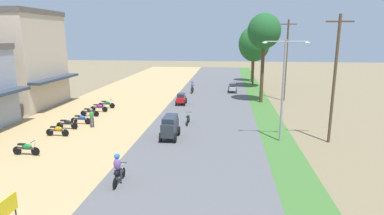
{
  "coord_description": "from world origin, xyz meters",
  "views": [
    {
      "loc": [
        1.94,
        -7.81,
        7.48
      ],
      "look_at": [
        -0.8,
        16.63,
        1.97
      ],
      "focal_mm": 29.94,
      "sensor_mm": 36.0,
      "label": 1
    }
  ],
  "objects_px": {
    "parked_motorbike_second": "(58,130)",
    "utility_pole_near": "(335,78)",
    "parked_motorbike_fifth": "(90,111)",
    "pedestrian_on_shoulder": "(92,117)",
    "motorbike_ahead_third": "(188,118)",
    "median_tree_nearest": "(264,32)",
    "streetlamp_near": "(283,84)",
    "parked_motorbike_sixth": "(99,107)",
    "median_tree_second": "(254,44)",
    "parked_motorbike_nearest": "(26,148)",
    "motorbike_ahead_second": "(118,169)",
    "parked_motorbike_seventh": "(107,104)",
    "median_tree_third": "(254,36)",
    "car_van_charcoal": "(170,126)",
    "car_hatchback_red": "(181,98)",
    "motorbike_ahead_fourth": "(192,87)",
    "streetlamp_mid": "(253,57)",
    "utility_pole_far": "(286,60)",
    "car_sedan_silver": "(233,87)",
    "parked_motorbike_fourth": "(81,119)",
    "parked_motorbike_third": "(67,123)",
    "street_signboard": "(6,210)"
  },
  "relations": [
    {
      "from": "parked_motorbike_nearest",
      "to": "motorbike_ahead_second",
      "type": "bearing_deg",
      "value": -24.47
    },
    {
      "from": "median_tree_nearest",
      "to": "streetlamp_near",
      "type": "xyz_separation_m",
      "value": [
        0.02,
        -13.98,
        -3.68
      ]
    },
    {
      "from": "parked_motorbike_sixth",
      "to": "car_van_charcoal",
      "type": "distance_m",
      "value": 11.47
    },
    {
      "from": "parked_motorbike_sixth",
      "to": "utility_pole_far",
      "type": "xyz_separation_m",
      "value": [
        19.35,
        8.21,
        4.28
      ]
    },
    {
      "from": "car_van_charcoal",
      "to": "utility_pole_near",
      "type": "bearing_deg",
      "value": 3.21
    },
    {
      "from": "streetlamp_near",
      "to": "motorbike_ahead_second",
      "type": "height_order",
      "value": "streetlamp_near"
    },
    {
      "from": "parked_motorbike_sixth",
      "to": "utility_pole_near",
      "type": "height_order",
      "value": "utility_pole_near"
    },
    {
      "from": "parked_motorbike_second",
      "to": "streetlamp_mid",
      "type": "xyz_separation_m",
      "value": [
        16.53,
        28.97,
        3.81
      ]
    },
    {
      "from": "parked_motorbike_second",
      "to": "motorbike_ahead_third",
      "type": "height_order",
      "value": "motorbike_ahead_third"
    },
    {
      "from": "street_signboard",
      "to": "car_sedan_silver",
      "type": "relative_size",
      "value": 0.66
    },
    {
      "from": "utility_pole_near",
      "to": "motorbike_ahead_fourth",
      "type": "xyz_separation_m",
      "value": [
        -11.94,
        18.66,
        -3.79
      ]
    },
    {
      "from": "median_tree_second",
      "to": "parked_motorbike_second",
      "type": "bearing_deg",
      "value": -122.28
    },
    {
      "from": "pedestrian_on_shoulder",
      "to": "utility_pole_near",
      "type": "distance_m",
      "value": 18.86
    },
    {
      "from": "pedestrian_on_shoulder",
      "to": "utility_pole_near",
      "type": "xyz_separation_m",
      "value": [
        18.42,
        -1.59,
        3.68
      ]
    },
    {
      "from": "motorbike_ahead_second",
      "to": "parked_motorbike_third",
      "type": "bearing_deg",
      "value": 129.3
    },
    {
      "from": "median_tree_second",
      "to": "motorbike_ahead_second",
      "type": "bearing_deg",
      "value": -105.37
    },
    {
      "from": "utility_pole_near",
      "to": "car_hatchback_red",
      "type": "relative_size",
      "value": 4.45
    },
    {
      "from": "parked_motorbike_seventh",
      "to": "streetlamp_near",
      "type": "xyz_separation_m",
      "value": [
        16.43,
        -8.97,
        3.69
      ]
    },
    {
      "from": "streetlamp_mid",
      "to": "utility_pole_near",
      "type": "xyz_separation_m",
      "value": [
        3.47,
        -27.94,
        0.29
      ]
    },
    {
      "from": "street_signboard",
      "to": "car_sedan_silver",
      "type": "distance_m",
      "value": 34.02
    },
    {
      "from": "utility_pole_near",
      "to": "motorbike_ahead_third",
      "type": "relative_size",
      "value": 4.95
    },
    {
      "from": "motorbike_ahead_fourth",
      "to": "parked_motorbike_seventh",
      "type": "bearing_deg",
      "value": -128.61
    },
    {
      "from": "parked_motorbike_fifth",
      "to": "pedestrian_on_shoulder",
      "type": "bearing_deg",
      "value": -63.84
    },
    {
      "from": "median_tree_nearest",
      "to": "pedestrian_on_shoulder",
      "type": "bearing_deg",
      "value": -140.95
    },
    {
      "from": "utility_pole_near",
      "to": "motorbike_ahead_fourth",
      "type": "relative_size",
      "value": 4.95
    },
    {
      "from": "parked_motorbike_sixth",
      "to": "car_sedan_silver",
      "type": "relative_size",
      "value": 0.8
    },
    {
      "from": "parked_motorbike_fifth",
      "to": "parked_motorbike_sixth",
      "type": "relative_size",
      "value": 1.0
    },
    {
      "from": "parked_motorbike_seventh",
      "to": "motorbike_ahead_second",
      "type": "height_order",
      "value": "motorbike_ahead_second"
    },
    {
      "from": "parked_motorbike_nearest",
      "to": "street_signboard",
      "type": "xyz_separation_m",
      "value": [
        4.45,
        -7.93,
        0.55
      ]
    },
    {
      "from": "car_sedan_silver",
      "to": "motorbike_ahead_third",
      "type": "xyz_separation_m",
      "value": [
        -3.97,
        -16.42,
        -0.17
      ]
    },
    {
      "from": "parked_motorbike_fifth",
      "to": "car_van_charcoal",
      "type": "xyz_separation_m",
      "value": [
        8.68,
        -5.73,
        0.47
      ]
    },
    {
      "from": "parked_motorbike_third",
      "to": "parked_motorbike_fourth",
      "type": "xyz_separation_m",
      "value": [
        0.45,
        1.57,
        0.0
      ]
    },
    {
      "from": "parked_motorbike_fifth",
      "to": "utility_pole_far",
      "type": "bearing_deg",
      "value": 27.42
    },
    {
      "from": "car_hatchback_red",
      "to": "pedestrian_on_shoulder",
      "type": "bearing_deg",
      "value": -121.77
    },
    {
      "from": "motorbike_ahead_third",
      "to": "parked_motorbike_second",
      "type": "bearing_deg",
      "value": -154.27
    },
    {
      "from": "pedestrian_on_shoulder",
      "to": "median_tree_second",
      "type": "xyz_separation_m",
      "value": [
        14.79,
        23.29,
        5.41
      ]
    },
    {
      "from": "car_hatchback_red",
      "to": "parked_motorbike_fourth",
      "type": "bearing_deg",
      "value": -129.5
    },
    {
      "from": "parked_motorbike_seventh",
      "to": "parked_motorbike_sixth",
      "type": "bearing_deg",
      "value": -94.05
    },
    {
      "from": "motorbike_ahead_second",
      "to": "median_tree_second",
      "type": "bearing_deg",
      "value": 74.63
    },
    {
      "from": "utility_pole_near",
      "to": "car_van_charcoal",
      "type": "bearing_deg",
      "value": -176.79
    },
    {
      "from": "parked_motorbike_nearest",
      "to": "parked_motorbike_fifth",
      "type": "xyz_separation_m",
      "value": [
        -0.23,
        10.08,
        0.0
      ]
    },
    {
      "from": "parked_motorbike_sixth",
      "to": "median_tree_second",
      "type": "bearing_deg",
      "value": 47.57
    },
    {
      "from": "parked_motorbike_nearest",
      "to": "pedestrian_on_shoulder",
      "type": "distance_m",
      "value": 6.77
    },
    {
      "from": "street_signboard",
      "to": "motorbike_ahead_third",
      "type": "distance_m",
      "value": 17.14
    },
    {
      "from": "parked_motorbike_second",
      "to": "utility_pole_near",
      "type": "xyz_separation_m",
      "value": [
        20.0,
        1.02,
        4.1
      ]
    },
    {
      "from": "parked_motorbike_seventh",
      "to": "median_tree_third",
      "type": "bearing_deg",
      "value": 52.93
    },
    {
      "from": "streetlamp_near",
      "to": "streetlamp_mid",
      "type": "relative_size",
      "value": 0.97
    },
    {
      "from": "parked_motorbike_second",
      "to": "street_signboard",
      "type": "height_order",
      "value": "street_signboard"
    },
    {
      "from": "parked_motorbike_nearest",
      "to": "parked_motorbike_fourth",
      "type": "height_order",
      "value": "same"
    },
    {
      "from": "motorbike_ahead_fourth",
      "to": "car_sedan_silver",
      "type": "bearing_deg",
      "value": 13.37
    }
  ]
}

